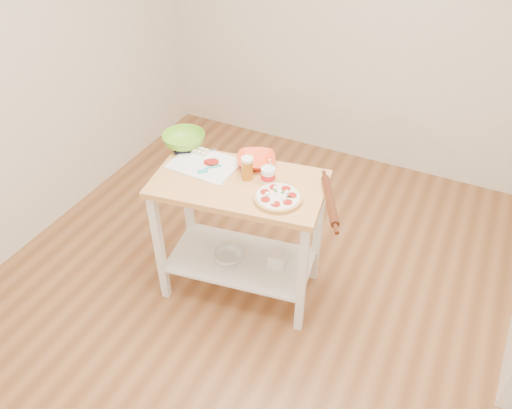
{
  "coord_description": "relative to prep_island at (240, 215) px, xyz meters",
  "views": [
    {
      "loc": [
        0.82,
        -1.8,
        2.62
      ],
      "look_at": [
        -0.18,
        0.22,
        0.82
      ],
      "focal_mm": 35.0,
      "sensor_mm": 36.0,
      "label": 1
    }
  ],
  "objects": [
    {
      "name": "green_bowl",
      "position": [
        -0.5,
        0.19,
        0.3
      ],
      "size": [
        0.38,
        0.38,
        0.09
      ],
      "primitive_type": "imported",
      "rotation": [
        0.0,
        0.0,
        0.52
      ],
      "color": "#6EB52C",
      "rests_on": "prep_island"
    },
    {
      "name": "shelf_bin",
      "position": [
        0.24,
        0.06,
        -0.33
      ],
      "size": [
        0.12,
        0.12,
        0.11
      ],
      "primitive_type": "cube",
      "rotation": [
        0.0,
        0.0,
        0.15
      ],
      "color": "white",
      "rests_on": "prep_island"
    },
    {
      "name": "rolling_pin",
      "position": [
        0.55,
        0.03,
        0.28
      ],
      "size": [
        0.23,
        0.39,
        0.05
      ],
      "primitive_type": "cylinder",
      "rotation": [
        1.57,
        0.0,
        0.47
      ],
      "color": "#4E2212",
      "rests_on": "prep_island"
    },
    {
      "name": "yogurt_tub",
      "position": [
        0.16,
        0.06,
        0.31
      ],
      "size": [
        0.09,
        0.09,
        0.18
      ],
      "color": "white",
      "rests_on": "prep_island"
    },
    {
      "name": "shelf_glass_bowl",
      "position": [
        -0.07,
        -0.04,
        -0.35
      ],
      "size": [
        0.23,
        0.23,
        0.06
      ],
      "primitive_type": "imported",
      "rotation": [
        0.0,
        0.0,
        -0.17
      ],
      "color": "silver",
      "rests_on": "prep_island"
    },
    {
      "name": "room_shell",
      "position": [
        0.32,
        -0.29,
        0.71
      ],
      "size": [
        4.04,
        4.54,
        2.74
      ],
      "color": "#925C35",
      "rests_on": "ground"
    },
    {
      "name": "pizza",
      "position": [
        0.28,
        -0.06,
        0.28
      ],
      "size": [
        0.28,
        0.28,
        0.04
      ],
      "rotation": [
        0.0,
        0.0,
        0.22
      ],
      "color": "#DEA85E",
      "rests_on": "prep_island"
    },
    {
      "name": "beer_pint",
      "position": [
        0.03,
        0.05,
        0.33
      ],
      "size": [
        0.07,
        0.07,
        0.14
      ],
      "color": "#B36814",
      "rests_on": "prep_island"
    },
    {
      "name": "prep_island",
      "position": [
        0.0,
        0.0,
        0.0
      ],
      "size": [
        1.09,
        0.7,
        0.9
      ],
      "rotation": [
        0.0,
        0.0,
        0.15
      ],
      "color": "tan",
      "rests_on": "ground"
    },
    {
      "name": "spatula",
      "position": [
        -0.21,
        0.01,
        0.28
      ],
      "size": [
        0.11,
        0.14,
        0.01
      ],
      "rotation": [
        0.0,
        0.0,
        0.73
      ],
      "color": "teal",
      "rests_on": "cutting_board"
    },
    {
      "name": "cutting_board",
      "position": [
        -0.27,
        0.07,
        0.27
      ],
      "size": [
        0.41,
        0.32,
        0.04
      ],
      "rotation": [
        0.0,
        0.0,
        -0.04
      ],
      "color": "white",
      "rests_on": "prep_island"
    },
    {
      "name": "orange_bowl",
      "position": [
        0.02,
        0.2,
        0.29
      ],
      "size": [
        0.31,
        0.31,
        0.06
      ],
      "primitive_type": "imported",
      "rotation": [
        0.0,
        0.0,
        0.43
      ],
      "color": "#FF4D23",
      "rests_on": "prep_island"
    },
    {
      "name": "knife",
      "position": [
        -0.42,
        0.13,
        0.28
      ],
      "size": [
        0.23,
        0.17,
        0.01
      ],
      "rotation": [
        0.0,
        0.0,
        0.56
      ],
      "color": "silver",
      "rests_on": "cutting_board"
    }
  ]
}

